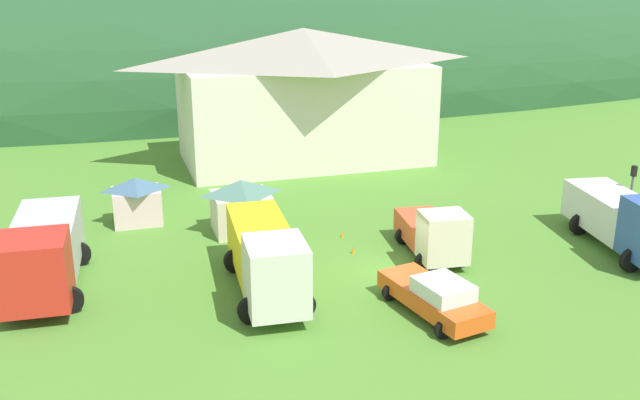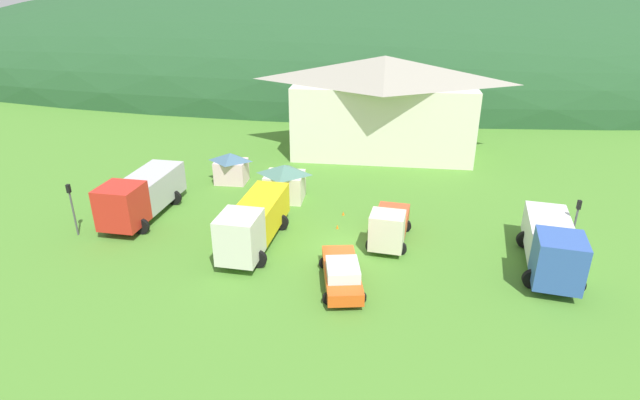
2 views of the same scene
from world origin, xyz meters
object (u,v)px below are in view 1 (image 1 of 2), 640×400
(play_shed_pink, at_px, (137,200))
(box_truck_blue, at_px, (629,219))
(depot_building, at_px, (304,94))
(traffic_cone_mid_row, at_px, (342,237))
(service_pickup_orange, at_px, (435,296))
(play_shed_cream, at_px, (241,205))
(light_truck_cream, at_px, (434,233))
(crane_truck_red, at_px, (43,252))
(traffic_cone_near_pickup, at_px, (353,253))
(traffic_light_east, at_px, (631,191))
(flatbed_truck_yellow, at_px, (266,256))

(play_shed_pink, distance_m, box_truck_blue, 25.01)
(depot_building, bearing_deg, traffic_cone_mid_row, -98.85)
(depot_building, xyz_separation_m, service_pickup_orange, (-1.66, -24.45, -3.91))
(play_shed_cream, relative_size, traffic_cone_mid_row, 5.65)
(play_shed_pink, height_order, service_pickup_orange, play_shed_pink)
(light_truck_cream, relative_size, box_truck_blue, 0.68)
(depot_building, relative_size, crane_truck_red, 2.16)
(traffic_cone_near_pickup, bearing_deg, play_shed_cream, 134.93)
(service_pickup_orange, bearing_deg, traffic_cone_near_pickup, 177.21)
(crane_truck_red, distance_m, box_truck_blue, 26.89)
(play_shed_cream, height_order, traffic_cone_mid_row, play_shed_cream)
(crane_truck_red, relative_size, traffic_cone_near_pickup, 14.26)
(play_shed_pink, height_order, traffic_cone_near_pickup, play_shed_pink)
(play_shed_pink, relative_size, crane_truck_red, 0.33)
(traffic_light_east, relative_size, traffic_cone_mid_row, 6.51)
(crane_truck_red, height_order, box_truck_blue, crane_truck_red)
(crane_truck_red, height_order, service_pickup_orange, crane_truck_red)
(crane_truck_red, xyz_separation_m, traffic_light_east, (28.49, -1.56, 0.46))
(depot_building, distance_m, crane_truck_red, 24.18)
(box_truck_blue, bearing_deg, depot_building, -145.87)
(traffic_cone_near_pickup, bearing_deg, box_truck_blue, -16.42)
(crane_truck_red, relative_size, flatbed_truck_yellow, 0.98)
(play_shed_pink, bearing_deg, box_truck_blue, -26.65)
(light_truck_cream, bearing_deg, play_shed_pink, -118.07)
(play_shed_pink, relative_size, traffic_cone_near_pickup, 4.64)
(play_shed_pink, bearing_deg, depot_building, 39.32)
(play_shed_pink, relative_size, light_truck_cream, 0.49)
(light_truck_cream, height_order, traffic_light_east, traffic_light_east)
(flatbed_truck_yellow, relative_size, service_pickup_orange, 1.52)
(traffic_light_east, height_order, traffic_cone_mid_row, traffic_light_east)
(box_truck_blue, height_order, traffic_cone_near_pickup, box_truck_blue)
(play_shed_pink, distance_m, traffic_cone_mid_row, 11.23)
(box_truck_blue, xyz_separation_m, service_pickup_orange, (-11.79, -3.23, -0.85))
(light_truck_cream, bearing_deg, flatbed_truck_yellow, -73.30)
(depot_building, distance_m, play_shed_pink, 16.16)
(crane_truck_red, xyz_separation_m, traffic_cone_mid_row, (14.12, 2.18, -1.78))
(depot_building, bearing_deg, light_truck_cream, -87.38)
(depot_building, height_order, play_shed_cream, depot_building)
(light_truck_cream, bearing_deg, box_truck_blue, 83.92)
(depot_building, distance_m, flatbed_truck_yellow, 22.15)
(light_truck_cream, relative_size, service_pickup_orange, 1.00)
(flatbed_truck_yellow, xyz_separation_m, traffic_cone_near_pickup, (4.99, 3.12, -1.73))
(box_truck_blue, bearing_deg, crane_truck_red, -89.48)
(crane_truck_red, distance_m, traffic_light_east, 28.53)
(flatbed_truck_yellow, distance_m, light_truck_cream, 8.60)
(depot_building, distance_m, traffic_cone_mid_row, 16.15)
(play_shed_cream, bearing_deg, traffic_cone_mid_row, -26.09)
(play_shed_cream, xyz_separation_m, service_pickup_orange, (5.45, -11.51, -0.62))
(flatbed_truck_yellow, relative_size, box_truck_blue, 1.03)
(flatbed_truck_yellow, height_order, traffic_light_east, traffic_light_east)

